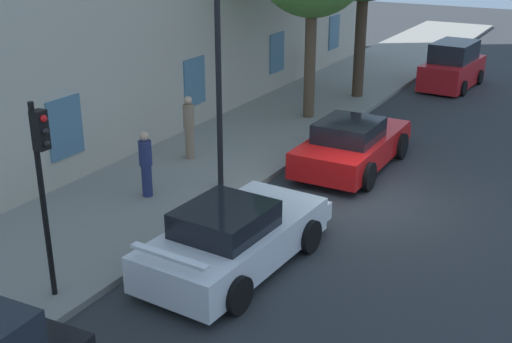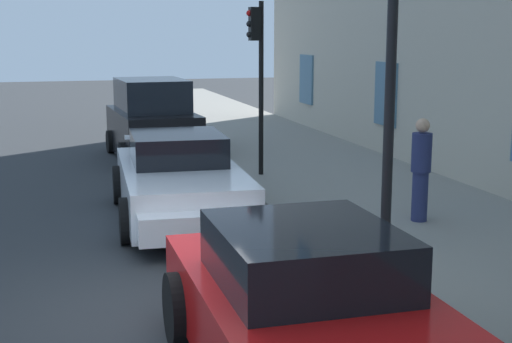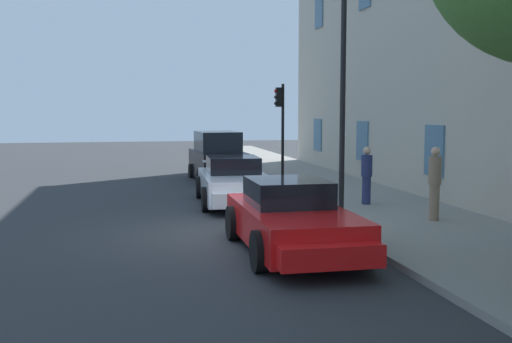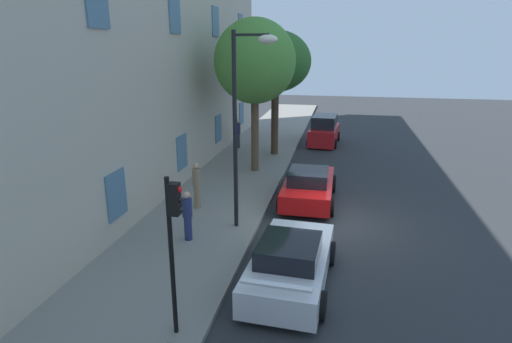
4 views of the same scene
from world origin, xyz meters
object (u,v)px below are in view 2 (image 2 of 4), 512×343
at_px(sportscar_yellow_flank, 323,332).
at_px(traffic_light, 257,57).
at_px(hatchback_distant, 152,123).
at_px(pedestrian_strolling, 421,168).
at_px(sportscar_red_lead, 181,184).

distance_m(sportscar_yellow_flank, traffic_light, 9.51).
bearing_deg(hatchback_distant, pedestrian_strolling, 21.61).
xyz_separation_m(sportscar_red_lead, sportscar_yellow_flank, (6.30, 0.06, 0.02)).
height_order(hatchback_distant, pedestrian_strolling, hatchback_distant).
bearing_deg(sportscar_red_lead, hatchback_distant, 176.33).
bearing_deg(sportscar_yellow_flank, sportscar_red_lead, -179.41).
distance_m(sportscar_red_lead, hatchback_distant, 6.27).
bearing_deg(pedestrian_strolling, traffic_light, -162.09).
distance_m(sportscar_red_lead, traffic_light, 3.98).
bearing_deg(sportscar_red_lead, pedestrian_strolling, 65.96).
height_order(hatchback_distant, traffic_light, traffic_light).
xyz_separation_m(sportscar_yellow_flank, traffic_light, (-9.09, 2.03, 1.92)).
xyz_separation_m(sportscar_yellow_flank, hatchback_distant, (-12.56, 0.34, 0.22)).
xyz_separation_m(sportscar_yellow_flank, pedestrian_strolling, (-4.75, 3.43, 0.35)).
bearing_deg(traffic_light, pedestrian_strolling, 17.91).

